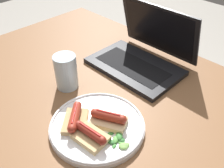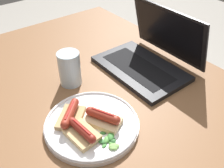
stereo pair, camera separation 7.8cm
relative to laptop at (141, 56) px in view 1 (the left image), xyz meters
name	(u,v)px [view 1 (the left image)]	position (x,y,z in m)	size (l,w,h in m)	color
desk	(95,103)	(-0.03, -0.22, -0.13)	(1.19, 0.87, 0.72)	brown
laptop	(141,56)	(0.00, 0.00, 0.00)	(0.34, 0.27, 0.22)	black
plate	(97,126)	(0.12, -0.34, -0.03)	(0.27, 0.27, 0.02)	silver
sausage_toast_left	(75,119)	(0.08, -0.38, -0.01)	(0.11, 0.11, 0.04)	tan
sausage_toast_middle	(108,119)	(0.14, -0.32, -0.01)	(0.12, 0.10, 0.05)	#D6B784
sausage_toast_right	(90,135)	(0.15, -0.39, -0.01)	(0.11, 0.07, 0.04)	tan
salad_pile	(119,141)	(0.21, -0.34, -0.02)	(0.08, 0.06, 0.01)	#2D662D
drinking_glass	(66,72)	(-0.09, -0.28, 0.02)	(0.08, 0.08, 0.12)	silver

